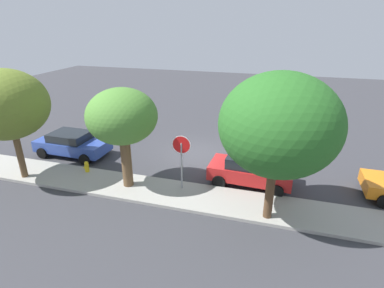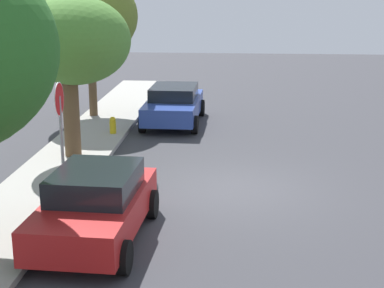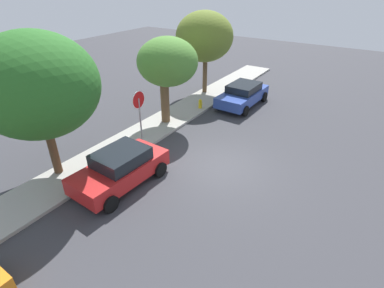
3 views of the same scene
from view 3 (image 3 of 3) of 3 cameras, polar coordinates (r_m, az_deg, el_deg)
The scene contains 9 objects.
ground_plane at distance 13.42m, azimuth 5.55°, elevation -4.18°, with size 60.00×60.00×0.00m, color #38383D.
sidewalk_curb at distance 15.83m, azimuth -9.97°, elevation 1.38°, with size 32.00×2.21×0.14m, color #9E9B93.
stop_sign at distance 14.48m, azimuth -10.01°, elevation 6.76°, with size 0.85×0.08×2.76m.
parked_car_red at distance 12.20m, azimuth -13.45°, elevation -4.43°, with size 4.00×2.16×1.48m.
parked_car_blue at distance 19.74m, azimuth 9.63°, elevation 9.31°, with size 4.28×2.14×1.40m.
street_tree_near_corner at distance 12.19m, azimuth -27.38°, elevation 9.82°, with size 4.42×4.42×5.89m.
street_tree_mid_block at distance 16.09m, azimuth -4.69°, elevation 15.19°, with size 3.18×3.18×4.77m.
street_tree_far at distance 20.86m, azimuth 2.38°, elevation 19.73°, with size 3.79×3.79×5.51m.
fire_hydrant at distance 18.84m, azimuth 1.57°, elevation 7.51°, with size 0.30×0.22×0.72m.
Camera 3 is at (-10.00, -5.01, 7.41)m, focal length 28.00 mm.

